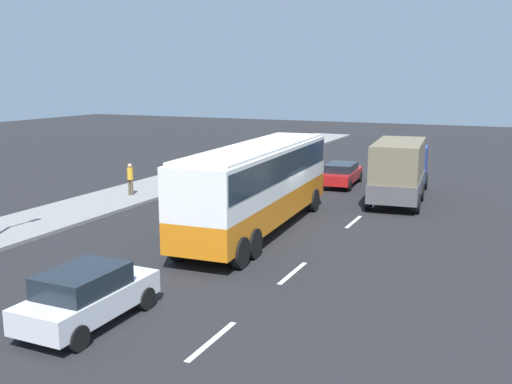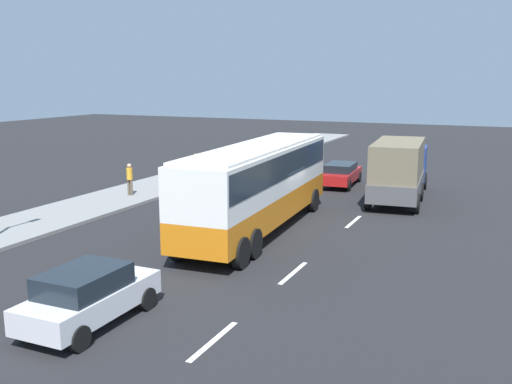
{
  "view_description": "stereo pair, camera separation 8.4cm",
  "coord_description": "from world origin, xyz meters",
  "px_view_note": "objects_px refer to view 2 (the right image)",
  "views": [
    {
      "loc": [
        -23.12,
        -9.5,
        6.38
      ],
      "look_at": [
        -2.18,
        0.08,
        1.82
      ],
      "focal_mm": 40.61,
      "sensor_mm": 36.0,
      "label": 1
    },
    {
      "loc": [
        -23.16,
        -9.42,
        6.38
      ],
      "look_at": [
        -2.18,
        0.08,
        1.82
      ],
      "focal_mm": 40.61,
      "sensor_mm": 36.0,
      "label": 2
    }
  ],
  "objects_px": {
    "pedestrian_at_crossing": "(130,177)",
    "pedestrian_near_curb": "(196,165)",
    "car_silver_hatch": "(88,295)",
    "cargo_truck": "(399,168)",
    "car_red_compact": "(341,173)",
    "coach_bus": "(259,179)"
  },
  "relations": [
    {
      "from": "car_silver_hatch",
      "to": "pedestrian_at_crossing",
      "type": "relative_size",
      "value": 2.36
    },
    {
      "from": "coach_bus",
      "to": "pedestrian_at_crossing",
      "type": "xyz_separation_m",
      "value": [
        3.43,
        9.13,
        -1.11
      ]
    },
    {
      "from": "coach_bus",
      "to": "cargo_truck",
      "type": "height_order",
      "value": "coach_bus"
    },
    {
      "from": "pedestrian_near_curb",
      "to": "pedestrian_at_crossing",
      "type": "height_order",
      "value": "pedestrian_at_crossing"
    },
    {
      "from": "pedestrian_near_curb",
      "to": "pedestrian_at_crossing",
      "type": "relative_size",
      "value": 0.98
    },
    {
      "from": "cargo_truck",
      "to": "pedestrian_at_crossing",
      "type": "xyz_separation_m",
      "value": [
        -5.54,
        13.27,
        -0.56
      ]
    },
    {
      "from": "pedestrian_at_crossing",
      "to": "car_red_compact",
      "type": "bearing_deg",
      "value": -53.03
    },
    {
      "from": "cargo_truck",
      "to": "pedestrian_at_crossing",
      "type": "relative_size",
      "value": 4.95
    },
    {
      "from": "car_red_compact",
      "to": "coach_bus",
      "type": "bearing_deg",
      "value": 175.19
    },
    {
      "from": "coach_bus",
      "to": "pedestrian_near_curb",
      "type": "height_order",
      "value": "coach_bus"
    },
    {
      "from": "pedestrian_near_curb",
      "to": "car_silver_hatch",
      "type": "bearing_deg",
      "value": 46.01
    },
    {
      "from": "coach_bus",
      "to": "cargo_truck",
      "type": "xyz_separation_m",
      "value": [
        8.97,
        -4.14,
        -0.55
      ]
    },
    {
      "from": "coach_bus",
      "to": "pedestrian_near_curb",
      "type": "distance_m",
      "value": 12.0
    },
    {
      "from": "pedestrian_at_crossing",
      "to": "pedestrian_near_curb",
      "type": "bearing_deg",
      "value": -15.04
    },
    {
      "from": "cargo_truck",
      "to": "car_red_compact",
      "type": "relative_size",
      "value": 1.86
    },
    {
      "from": "car_red_compact",
      "to": "car_silver_hatch",
      "type": "height_order",
      "value": "car_silver_hatch"
    },
    {
      "from": "coach_bus",
      "to": "car_silver_hatch",
      "type": "height_order",
      "value": "coach_bus"
    },
    {
      "from": "coach_bus",
      "to": "car_red_compact",
      "type": "bearing_deg",
      "value": -4.37
    },
    {
      "from": "car_silver_hatch",
      "to": "pedestrian_at_crossing",
      "type": "distance_m",
      "value": 16.53
    },
    {
      "from": "car_silver_hatch",
      "to": "pedestrian_near_curb",
      "type": "relative_size",
      "value": 2.4
    },
    {
      "from": "coach_bus",
      "to": "car_red_compact",
      "type": "relative_size",
      "value": 2.65
    },
    {
      "from": "cargo_truck",
      "to": "car_silver_hatch",
      "type": "relative_size",
      "value": 2.1
    }
  ]
}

